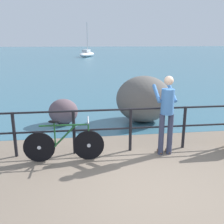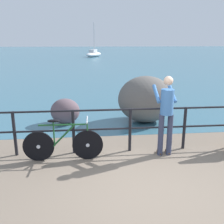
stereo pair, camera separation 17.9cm
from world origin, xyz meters
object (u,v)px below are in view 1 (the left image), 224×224
(person_at_railing, at_px, (167,112))
(breakwater_boulder_left, at_px, (63,112))
(sailboat, at_px, (87,54))
(breakwater_boulder_main, at_px, (144,99))
(bicycle, at_px, (64,144))

(person_at_railing, relative_size, breakwater_boulder_left, 2.01)
(person_at_railing, relative_size, sailboat, 0.36)
(breakwater_boulder_main, bearing_deg, bicycle, -132.92)
(breakwater_boulder_left, height_order, sailboat, sailboat)
(person_at_railing, bearing_deg, bicycle, 92.01)
(sailboat, bearing_deg, bicycle, -156.52)
(bicycle, xyz_separation_m, breakwater_boulder_left, (-0.16, 2.56, 0.00))
(breakwater_boulder_main, distance_m, sailboat, 31.87)
(bicycle, height_order, breakwater_boulder_left, bicycle)
(breakwater_boulder_left, bearing_deg, sailboat, 86.73)
(bicycle, relative_size, person_at_railing, 0.96)
(person_at_railing, relative_size, breakwater_boulder_main, 1.03)
(bicycle, bearing_deg, breakwater_boulder_main, 48.13)
(bicycle, bearing_deg, breakwater_boulder_left, 94.53)
(sailboat, bearing_deg, breakwater_boulder_left, -157.03)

